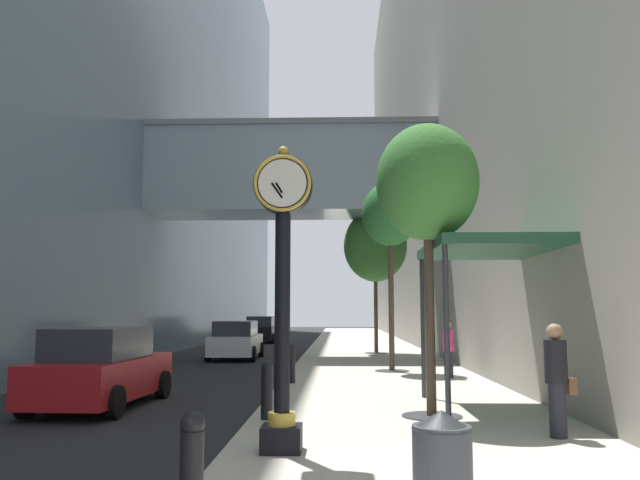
% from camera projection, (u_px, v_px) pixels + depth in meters
% --- Properties ---
extents(ground_plane, '(110.00, 110.00, 0.00)m').
position_uv_depth(ground_plane, '(305.00, 356.00, 29.19)').
color(ground_plane, '#262628').
rests_on(ground_plane, ground).
extents(sidewalk_right, '(5.84, 80.00, 0.14)m').
position_uv_depth(sidewalk_right, '(365.00, 350.00, 32.09)').
color(sidewalk_right, beige).
rests_on(sidewalk_right, ground).
extents(building_block_left, '(21.92, 80.00, 36.57)m').
position_uv_depth(building_block_left, '(106.00, 16.00, 34.56)').
color(building_block_left, slate).
rests_on(building_block_left, ground).
extents(building_block_right, '(9.00, 80.00, 32.97)m').
position_uv_depth(building_block_right, '(501.00, 42.00, 33.72)').
color(building_block_right, gray).
rests_on(building_block_right, ground).
extents(street_clock, '(0.84, 0.55, 4.29)m').
position_uv_depth(street_clock, '(283.00, 280.00, 8.86)').
color(street_clock, black).
rests_on(street_clock, sidewalk_right).
extents(bollard_nearest, '(0.22, 0.22, 1.03)m').
position_uv_depth(bollard_nearest, '(192.00, 468.00, 5.53)').
color(bollard_nearest, black).
rests_on(bollard_nearest, sidewalk_right).
extents(bollard_third, '(0.22, 0.22, 1.03)m').
position_uv_depth(bollard_third, '(267.00, 389.00, 11.23)').
color(bollard_third, black).
rests_on(bollard_third, sidewalk_right).
extents(bollard_fourth, '(0.22, 0.22, 1.03)m').
position_uv_depth(bollard_fourth, '(282.00, 373.00, 14.08)').
color(bollard_fourth, black).
rests_on(bollard_fourth, sidewalk_right).
extents(bollard_fifth, '(0.22, 0.22, 1.03)m').
position_uv_depth(bollard_fifth, '(291.00, 363.00, 16.93)').
color(bollard_fifth, black).
rests_on(bollard_fifth, sidewalk_right).
extents(street_tree_near, '(1.95, 1.95, 5.49)m').
position_uv_depth(street_tree_near, '(427.00, 184.00, 11.97)').
color(street_tree_near, '#333335').
rests_on(street_tree_near, sidewalk_right).
extents(street_tree_mid_near, '(1.86, 1.86, 6.20)m').
position_uv_depth(street_tree_mid_near, '(390.00, 216.00, 20.79)').
color(street_tree_mid_near, '#333335').
rests_on(street_tree_mid_near, sidewalk_right).
extents(street_tree_mid_far, '(2.97, 2.97, 6.71)m').
position_uv_depth(street_tree_mid_far, '(375.00, 246.00, 29.52)').
color(street_tree_mid_far, '#333335').
rests_on(street_tree_mid_far, sidewalk_right).
extents(trash_bin, '(0.53, 0.53, 1.05)m').
position_uv_depth(trash_bin, '(443.00, 470.00, 5.45)').
color(trash_bin, '#383D42').
rests_on(trash_bin, sidewalk_right).
extents(pedestrian_walking, '(0.47, 0.36, 1.73)m').
position_uv_depth(pedestrian_walking, '(557.00, 377.00, 9.63)').
color(pedestrian_walking, '#23232D').
rests_on(pedestrian_walking, sidewalk_right).
extents(pedestrian_by_clock, '(0.35, 0.35, 1.60)m').
position_uv_depth(pedestrian_by_clock, '(448.00, 349.00, 18.21)').
color(pedestrian_by_clock, '#23232D').
rests_on(pedestrian_by_clock, sidewalk_right).
extents(storefront_awning, '(2.40, 3.60, 3.30)m').
position_uv_depth(storefront_awning, '(485.00, 251.00, 12.77)').
color(storefront_awning, '#235138').
rests_on(storefront_awning, sidewalk_right).
extents(car_white_near, '(2.12, 4.52, 1.65)m').
position_uv_depth(car_white_near, '(236.00, 340.00, 27.25)').
color(car_white_near, silver).
rests_on(car_white_near, ground).
extents(car_black_mid, '(2.12, 4.59, 1.74)m').
position_uv_depth(car_black_mid, '(262.00, 330.00, 41.90)').
color(car_black_mid, black).
rests_on(car_black_mid, ground).
extents(car_red_far, '(2.09, 4.42, 1.70)m').
position_uv_depth(car_red_far, '(101.00, 369.00, 13.55)').
color(car_red_far, '#AD191E').
rests_on(car_red_far, ground).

